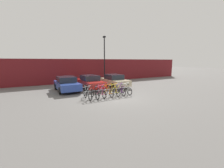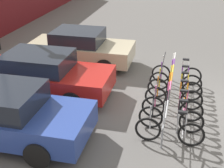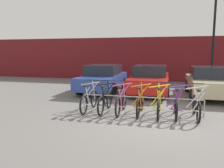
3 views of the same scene
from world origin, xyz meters
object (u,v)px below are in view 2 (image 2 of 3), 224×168
at_px(bicycle_purple, 175,81).
at_px(car_beige, 80,48).
at_px(car_red, 42,74).
at_px(bicycle_silver, 169,130).
at_px(car_blue, 5,114).
at_px(bicycle_white, 176,74).
at_px(bicycle_orange, 173,97).
at_px(bike_rack, 169,93).
at_px(bicycle_pink, 172,108).
at_px(bicycle_black, 171,118).
at_px(bicycle_yellow, 175,88).

relative_size(bicycle_purple, car_beige, 0.42).
bearing_deg(car_red, bicycle_purple, -74.66).
xyz_separation_m(bicycle_silver, car_blue, (-0.68, 4.00, 0.31)).
height_order(bicycle_silver, bicycle_white, same).
xyz_separation_m(bicycle_white, car_red, (-1.76, 4.17, 0.31)).
height_order(bicycle_purple, bicycle_white, same).
distance_m(bicycle_silver, bicycle_orange, 1.80).
xyz_separation_m(bike_rack, bicycle_orange, (0.02, -0.15, -0.11)).
distance_m(bike_rack, bicycle_silver, 1.79).
distance_m(bicycle_silver, bicycle_pink, 1.15).
height_order(bicycle_black, car_beige, car_beige).
relative_size(bicycle_silver, car_beige, 0.42).
xyz_separation_m(bicycle_yellow, car_beige, (2.14, 3.80, 0.31)).
bearing_deg(bicycle_pink, car_blue, 118.25).
distance_m(bicycle_orange, car_red, 4.18).
bearing_deg(bicycle_black, bicycle_pink, 2.74).
height_order(bicycle_pink, car_beige, car_beige).
distance_m(bicycle_pink, car_red, 4.23).
distance_m(bicycle_white, car_red, 4.54).
distance_m(bike_rack, bicycle_pink, 0.65).
xyz_separation_m(bicycle_black, car_blue, (-1.27, 4.00, 0.31)).
bearing_deg(bicycle_orange, bike_rack, 96.73).
relative_size(bicycle_yellow, car_red, 0.39).
distance_m(bike_rack, bicycle_orange, 0.19).
relative_size(bicycle_white, car_blue, 0.41).
relative_size(bicycle_orange, bicycle_white, 1.00).
bearing_deg(bicycle_yellow, bicycle_purple, -2.65).
bearing_deg(car_blue, bicycle_orange, -58.20).
bearing_deg(car_beige, bicycle_silver, -140.10).
bearing_deg(bicycle_yellow, bicycle_white, -2.65).
distance_m(bike_rack, car_blue, 4.58).
distance_m(bicycle_black, car_blue, 4.21).
distance_m(bicycle_yellow, car_red, 4.23).
distance_m(bicycle_black, bicycle_pink, 0.57).
xyz_separation_m(bicycle_orange, bicycle_white, (1.76, 0.00, 0.00)).
relative_size(bike_rack, car_blue, 0.97).
bearing_deg(bicycle_orange, bicycle_silver, 179.08).
bearing_deg(bicycle_yellow, bicycle_black, 177.35).
xyz_separation_m(bike_rack, car_beige, (2.77, 3.65, 0.20)).
distance_m(bicycle_orange, bicycle_white, 1.76).
bearing_deg(bicycle_pink, bicycle_white, 3.59).
distance_m(bicycle_silver, car_red, 4.55).
bearing_deg(bicycle_pink, bicycle_yellow, 3.59).
relative_size(car_blue, car_red, 0.95).
bearing_deg(bicycle_silver, bicycle_purple, -3.91).
bearing_deg(bicycle_yellow, bicycle_pink, 177.35).
distance_m(bicycle_purple, car_red, 4.34).
height_order(bicycle_silver, car_beige, car_beige).
bearing_deg(bicycle_pink, car_red, 84.89).
distance_m(bicycle_purple, car_beige, 4.14).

